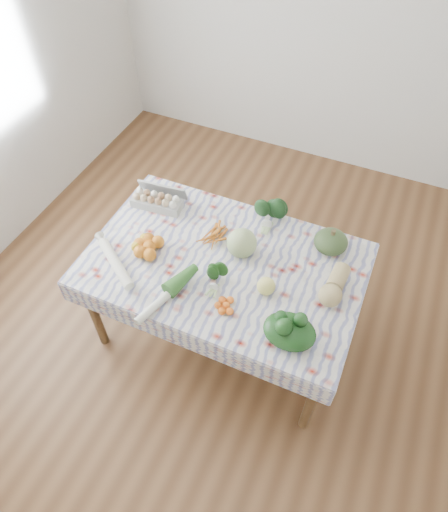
{
  "coord_description": "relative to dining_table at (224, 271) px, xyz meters",
  "views": [
    {
      "loc": [
        0.71,
        -1.6,
        2.89
      ],
      "look_at": [
        0.0,
        0.0,
        0.82
      ],
      "focal_mm": 32.0,
      "sensor_mm": 36.0,
      "label": 1
    }
  ],
  "objects": [
    {
      "name": "broccoli",
      "position": [
        0.03,
        -0.17,
        0.13
      ],
      "size": [
        0.14,
        0.14,
        0.1
      ],
      "primitive_type": "ellipsoid",
      "rotation": [
        0.0,
        0.0,
        0.02
      ],
      "color": "#174312",
      "rests_on": "tablecloth"
    },
    {
      "name": "kale_bunch",
      "position": [
        0.13,
        0.42,
        0.16
      ],
      "size": [
        0.2,
        0.18,
        0.16
      ],
      "primitive_type": "ellipsoid",
      "rotation": [
        0.0,
        0.0,
        0.17
      ],
      "color": "#173A17",
      "rests_on": "tablecloth"
    },
    {
      "name": "orange_cluster",
      "position": [
        -0.45,
        -0.1,
        0.13
      ],
      "size": [
        0.27,
        0.27,
        0.09
      ],
      "primitive_type": "cube",
      "rotation": [
        0.0,
        0.0,
        0.05
      ],
      "color": "orange",
      "rests_on": "tablecloth"
    },
    {
      "name": "carrot_bunch",
      "position": [
        -0.13,
        0.15,
        0.1
      ],
      "size": [
        0.24,
        0.23,
        0.04
      ],
      "primitive_type": "cube",
      "rotation": [
        0.0,
        0.0,
        -0.37
      ],
      "color": "#C96C1D",
      "rests_on": "tablecloth"
    },
    {
      "name": "spinach_bag",
      "position": [
        0.52,
        -0.34,
        0.15
      ],
      "size": [
        0.33,
        0.28,
        0.12
      ],
      "primitive_type": "ellipsoid",
      "rotation": [
        0.0,
        0.0,
        0.22
      ],
      "color": "#123412",
      "rests_on": "tablecloth"
    },
    {
      "name": "ground",
      "position": [
        0.0,
        0.0,
        -0.68
      ],
      "size": [
        4.5,
        4.5,
        0.0
      ],
      "primitive_type": "plane",
      "color": "brown",
      "rests_on": "ground"
    },
    {
      "name": "wall_back",
      "position": [
        0.0,
        2.25,
        0.72
      ],
      "size": [
        4.0,
        0.04,
        2.8
      ],
      "primitive_type": "cube",
      "color": "silver",
      "rests_on": "ground"
    },
    {
      "name": "mandarin_cluster",
      "position": [
        0.14,
        -0.3,
        0.11
      ],
      "size": [
        0.19,
        0.19,
        0.05
      ],
      "primitive_type": "cube",
      "rotation": [
        0.0,
        0.0,
        0.38
      ],
      "color": "orange",
      "rests_on": "tablecloth"
    },
    {
      "name": "daikon",
      "position": [
        -0.58,
        -0.29,
        0.11
      ],
      "size": [
        0.39,
        0.3,
        0.06
      ],
      "primitive_type": "cylinder",
      "rotation": [
        1.57,
        0.0,
        0.96
      ],
      "color": "white",
      "rests_on": "tablecloth"
    },
    {
      "name": "leek",
      "position": [
        -0.19,
        -0.37,
        0.11
      ],
      "size": [
        0.18,
        0.45,
        0.05
      ],
      "primitive_type": "cylinder",
      "rotation": [
        1.57,
        0.0,
        -0.29
      ],
      "color": "white",
      "rests_on": "tablecloth"
    },
    {
      "name": "grapefruit",
      "position": [
        0.31,
        -0.1,
        0.14
      ],
      "size": [
        0.12,
        0.12,
        0.11
      ],
      "primitive_type": "sphere",
      "rotation": [
        0.0,
        0.0,
        -0.1
      ],
      "color": "#F2E870",
      "rests_on": "tablecloth"
    },
    {
      "name": "butternut_squash",
      "position": [
        0.66,
        0.05,
        0.15
      ],
      "size": [
        0.15,
        0.29,
        0.13
      ],
      "primitive_type": "ellipsoid",
      "rotation": [
        0.0,
        0.0,
        -0.06
      ],
      "color": "tan",
      "rests_on": "tablecloth"
    },
    {
      "name": "cabbage",
      "position": [
        0.07,
        0.11,
        0.18
      ],
      "size": [
        0.2,
        0.2,
        0.18
      ],
      "primitive_type": "sphere",
      "rotation": [
        0.0,
        0.0,
        0.11
      ],
      "color": "#9FB572",
      "rests_on": "tablecloth"
    },
    {
      "name": "tablecloth",
      "position": [
        0.0,
        0.0,
        0.08
      ],
      "size": [
        1.66,
        1.06,
        0.01
      ],
      "primitive_type": "cube",
      "color": "silver",
      "rests_on": "dining_table"
    },
    {
      "name": "kabocha_squash",
      "position": [
        0.55,
        0.36,
        0.15
      ],
      "size": [
        0.23,
        0.23,
        0.14
      ],
      "primitive_type": "ellipsoid",
      "rotation": [
        0.0,
        0.0,
        0.11
      ],
      "color": "#3C532A",
      "rests_on": "tablecloth"
    },
    {
      "name": "egg_carton",
      "position": [
        -0.61,
        0.26,
        0.13
      ],
      "size": [
        0.35,
        0.17,
        0.09
      ],
      "primitive_type": "cube",
      "rotation": [
        0.0,
        0.0,
        0.1
      ],
      "color": "#A9AAA5",
      "rests_on": "tablecloth"
    },
    {
      "name": "dining_table",
      "position": [
        0.0,
        0.0,
        0.0
      ],
      "size": [
        1.6,
        1.0,
        0.75
      ],
      "color": "brown",
      "rests_on": "ground"
    }
  ]
}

